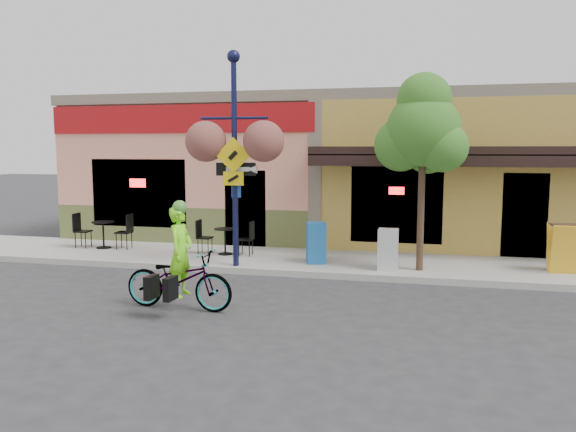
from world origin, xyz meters
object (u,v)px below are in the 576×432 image
(lamp_post, at_px, (235,160))
(one_way_sign, at_px, (237,214))
(bicycle, at_px, (179,280))
(building, at_px, (366,168))
(newspaper_box_grey, at_px, (388,250))
(street_tree, at_px, (422,172))
(cyclist_rider, at_px, (181,265))
(newspaper_box_blue, at_px, (316,243))

(lamp_post, distance_m, one_way_sign, 1.28)
(bicycle, bearing_deg, one_way_sign, 2.43)
(building, bearing_deg, one_way_sign, -109.52)
(lamp_post, relative_size, one_way_sign, 2.05)
(building, bearing_deg, newspaper_box_grey, -79.99)
(street_tree, bearing_deg, building, 106.38)
(building, height_order, one_way_sign, building)
(cyclist_rider, relative_size, newspaper_box_blue, 1.65)
(lamp_post, distance_m, newspaper_box_grey, 4.08)
(cyclist_rider, relative_size, lamp_post, 0.33)
(bicycle, xyz_separation_m, street_tree, (4.24, 3.69, 1.84))
(newspaper_box_blue, bearing_deg, cyclist_rider, -132.04)
(newspaper_box_grey, xyz_separation_m, street_tree, (0.70, 0.17, 1.77))
(cyclist_rider, bearing_deg, newspaper_box_blue, -21.03)
(building, relative_size, cyclist_rider, 11.17)
(newspaper_box_blue, relative_size, newspaper_box_grey, 1.05)
(lamp_post, bearing_deg, bicycle, -93.92)
(one_way_sign, bearing_deg, cyclist_rider, -96.87)
(newspaper_box_grey, bearing_deg, newspaper_box_blue, 167.73)
(bicycle, distance_m, lamp_post, 3.82)
(one_way_sign, height_order, newspaper_box_blue, one_way_sign)
(building, distance_m, lamp_post, 7.18)
(lamp_post, relative_size, street_tree, 1.11)
(cyclist_rider, height_order, newspaper_box_blue, cyclist_rider)
(bicycle, relative_size, street_tree, 0.46)
(one_way_sign, xyz_separation_m, street_tree, (4.21, 0.45, 1.02))
(building, height_order, newspaper_box_blue, building)
(lamp_post, distance_m, street_tree, 4.27)
(lamp_post, distance_m, newspaper_box_blue, 2.79)
(lamp_post, xyz_separation_m, newspaper_box_blue, (1.79, 0.74, -2.00))
(building, distance_m, bicycle, 10.37)
(street_tree, bearing_deg, newspaper_box_grey, -166.50)
(lamp_post, bearing_deg, cyclist_rider, -93.03)
(newspaper_box_grey, bearing_deg, bicycle, -134.21)
(building, bearing_deg, street_tree, -73.62)
(building, distance_m, newspaper_box_blue, 6.25)
(bicycle, xyz_separation_m, newspaper_box_blue, (1.80, 3.93, 0.10))
(street_tree, bearing_deg, one_way_sign, -173.91)
(newspaper_box_blue, relative_size, street_tree, 0.22)
(newspaper_box_blue, height_order, newspaper_box_grey, newspaper_box_blue)
(cyclist_rider, height_order, lamp_post, lamp_post)
(cyclist_rider, distance_m, one_way_sign, 3.29)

